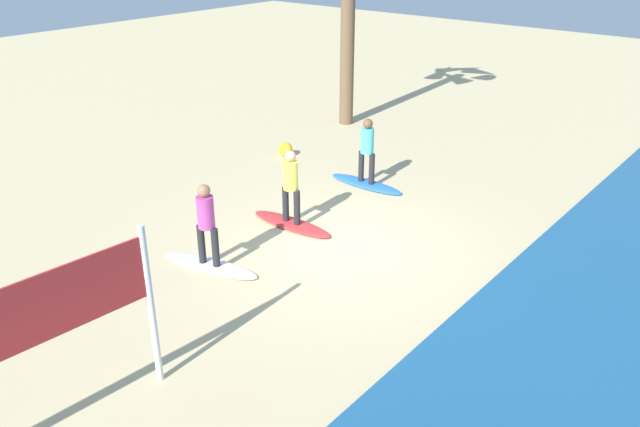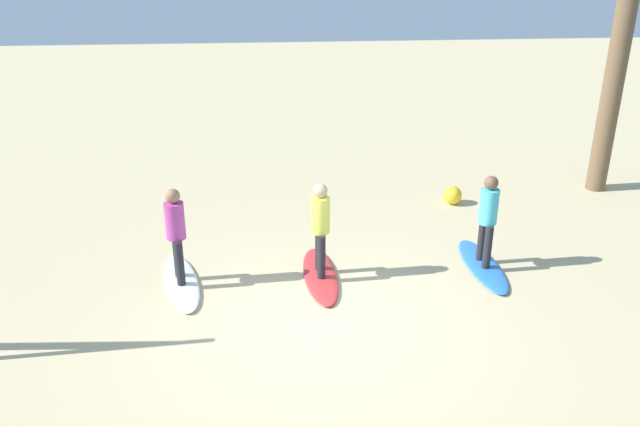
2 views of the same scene
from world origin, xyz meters
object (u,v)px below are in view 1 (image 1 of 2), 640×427
(surfboard_red, at_px, (292,224))
(surfboard_white, at_px, (210,266))
(surfer_white, at_px, (206,219))
(surfboard_blue, at_px, (366,184))
(beach_ball, at_px, (285,149))
(surfer_blue, at_px, (367,146))
(surfer_red, at_px, (291,182))

(surfboard_red, relative_size, surfboard_white, 1.00)
(surfboard_red, height_order, surfer_white, surfer_white)
(surfboard_blue, relative_size, beach_ball, 5.17)
(surfer_blue, relative_size, surfboard_red, 0.78)
(beach_ball, bearing_deg, surfboard_white, 29.20)
(surfboard_white, distance_m, surfer_white, 0.99)
(surfboard_blue, relative_size, surfer_red, 1.28)
(surfboard_blue, height_order, surfboard_white, same)
(surfer_red, distance_m, beach_ball, 4.57)
(surfboard_red, height_order, beach_ball, beach_ball)
(surfboard_red, xyz_separation_m, surfboard_white, (2.37, 0.02, 0.00))
(surfer_blue, xyz_separation_m, surfboard_red, (2.91, 0.10, -0.99))
(surfboard_blue, distance_m, surfboard_red, 2.91)
(surfer_white, distance_m, beach_ball, 6.48)
(surfer_blue, bearing_deg, surfboard_blue, 0.00)
(surfer_white, xyz_separation_m, beach_ball, (-5.61, -3.13, -0.83))
(surfer_red, height_order, surfer_white, same)
(surfboard_blue, distance_m, surfboard_white, 5.28)
(surfboard_blue, height_order, beach_ball, beach_ball)
(surfer_red, bearing_deg, surfer_white, 0.45)
(surfer_blue, distance_m, surfer_white, 5.28)
(surfer_blue, height_order, surfer_red, same)
(surfboard_blue, xyz_separation_m, surfboard_white, (5.28, 0.11, 0.00))
(surfboard_blue, bearing_deg, surfer_red, -88.32)
(surfboard_white, bearing_deg, surfboard_blue, 78.46)
(surfer_blue, relative_size, beach_ball, 4.04)
(surfboard_blue, relative_size, surfboard_white, 1.00)
(beach_ball, bearing_deg, surfer_white, 29.20)
(surfboard_red, distance_m, surfer_red, 0.99)
(surfboard_white, bearing_deg, surfer_red, 77.68)
(surfboard_red, bearing_deg, beach_ball, 132.58)
(surfer_red, relative_size, beach_ball, 4.04)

